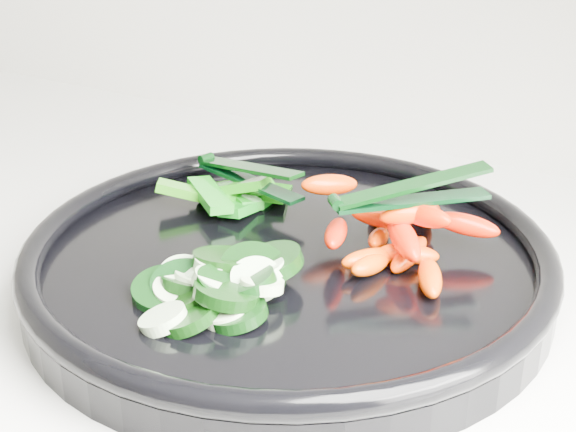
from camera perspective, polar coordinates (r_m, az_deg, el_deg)
The scene contains 6 objects.
veggie_tray at distance 0.57m, azimuth -0.00°, elevation -3.15°, with size 0.50×0.50×0.04m.
cucumber_pile at distance 0.52m, azimuth -5.43°, elevation -4.83°, with size 0.11×0.13×0.04m.
carrot_pile at distance 0.57m, azimuth 7.89°, elevation -0.94°, with size 0.15×0.15×0.05m.
pepper_pile at distance 0.65m, azimuth -3.94°, elevation 1.52°, with size 0.09×0.10×0.04m.
tong_carrot at distance 0.55m, azimuth 8.52°, elevation 1.60°, with size 0.09×0.09×0.02m.
tong_pepper at distance 0.64m, azimuth -2.99°, elevation 3.04°, with size 0.11×0.04×0.02m.
Camera 1 is at (0.52, 1.25, 1.22)m, focal length 50.00 mm.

